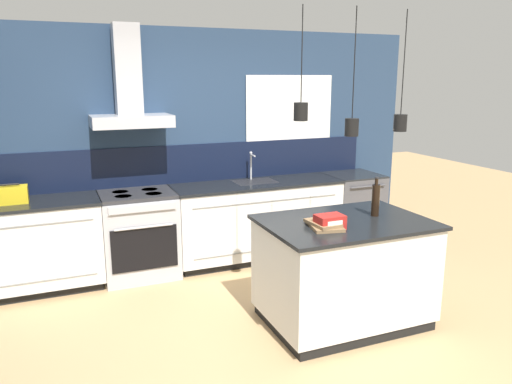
% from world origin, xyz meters
% --- Properties ---
extents(ground_plane, '(16.00, 16.00, 0.00)m').
position_xyz_m(ground_plane, '(0.00, 0.00, 0.00)').
color(ground_plane, tan).
rests_on(ground_plane, ground).
extents(wall_back, '(5.60, 2.17, 2.60)m').
position_xyz_m(wall_back, '(-0.03, 2.00, 1.36)').
color(wall_back, navy).
rests_on(wall_back, ground_plane).
extents(counter_run_left, '(1.35, 0.64, 0.91)m').
position_xyz_m(counter_run_left, '(-1.70, 1.69, 0.46)').
color(counter_run_left, black).
rests_on(counter_run_left, ground_plane).
extents(counter_run_sink, '(1.95, 0.64, 1.24)m').
position_xyz_m(counter_run_sink, '(0.70, 1.69, 0.46)').
color(counter_run_sink, black).
rests_on(counter_run_sink, ground_plane).
extents(oven_range, '(0.76, 0.66, 0.91)m').
position_xyz_m(oven_range, '(-0.65, 1.69, 0.46)').
color(oven_range, '#B5B5BA').
rests_on(oven_range, ground_plane).
extents(dishwasher, '(0.64, 0.65, 0.91)m').
position_xyz_m(dishwasher, '(1.98, 1.69, 0.46)').
color(dishwasher, '#4C4C51').
rests_on(dishwasher, ground_plane).
extents(kitchen_island, '(1.38, 0.98, 0.91)m').
position_xyz_m(kitchen_island, '(0.78, -0.03, 0.46)').
color(kitchen_island, black).
rests_on(kitchen_island, ground_plane).
extents(bottle_on_island, '(0.07, 0.07, 0.34)m').
position_xyz_m(bottle_on_island, '(1.10, 0.01, 1.05)').
color(bottle_on_island, black).
rests_on(bottle_on_island, kitchen_island).
extents(book_stack, '(0.30, 0.38, 0.05)m').
position_xyz_m(book_stack, '(0.52, -0.12, 0.93)').
color(book_stack, olive).
rests_on(book_stack, kitchen_island).
extents(red_supply_box, '(0.22, 0.16, 0.11)m').
position_xyz_m(red_supply_box, '(0.54, -0.17, 0.96)').
color(red_supply_box, red).
rests_on(red_supply_box, kitchen_island).
extents(yellow_toolbox, '(0.34, 0.18, 0.19)m').
position_xyz_m(yellow_toolbox, '(-1.84, 1.69, 0.99)').
color(yellow_toolbox, gold).
rests_on(yellow_toolbox, counter_run_left).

